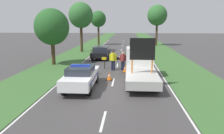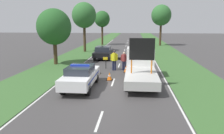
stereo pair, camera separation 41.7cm
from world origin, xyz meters
The scene contains 19 objects.
ground_plane centered at (0.00, 0.00, 0.00)m, with size 160.00×160.00×0.00m, color #3D3A3A.
lane_markings centered at (0.00, 11.77, 0.00)m, with size 7.87×61.30×0.01m.
grass_verge_left centered at (-6.13, 20.00, 0.01)m, with size 4.28×120.00×0.03m.
grass_verge_right centered at (6.13, 20.00, 0.01)m, with size 4.28×120.00×0.03m.
police_car centered at (-1.99, 0.00, 0.81)m, with size 1.79×4.82×1.60m.
work_truck centered at (1.99, 2.35, 1.09)m, with size 2.12×6.38×3.29m.
road_barrier centered at (-0.10, 6.34, 0.90)m, with size 2.58×0.08×1.10m.
police_officer centered at (-0.29, 5.68, 1.07)m, with size 0.65×0.41×1.80m.
pedestrian_civilian centered at (0.60, 5.83, 0.99)m, with size 0.61×0.39×1.69m.
traffic_cone_near_police centered at (-0.32, 2.12, 0.31)m, with size 0.45×0.45×0.62m.
traffic_cone_centre_front centered at (-1.57, 4.18, 0.33)m, with size 0.48×0.48×0.67m.
traffic_cone_near_truck centered at (0.84, 4.98, 0.31)m, with size 0.45×0.45×0.63m.
traffic_cone_behind_barrier centered at (-3.39, 5.30, 0.36)m, with size 0.53×0.53×0.73m.
queued_car_sedan_black centered at (-2.21, 12.36, 0.77)m, with size 1.92×4.68×1.47m.
queued_car_suv_grey centered at (2.06, 18.05, 0.83)m, with size 1.82×4.38×1.58m.
roadside_tree_near_left centered at (-5.85, 18.29, 5.31)m, with size 3.53×3.53×7.21m.
roadside_tree_near_right centered at (-6.62, 7.97, 3.85)m, with size 3.47×3.47×5.69m.
roadside_tree_mid_left centered at (-4.69, 28.64, 4.93)m, with size 2.94×2.94×6.53m.
roadside_tree_mid_right centered at (6.41, 28.45, 5.62)m, with size 3.65×3.65×7.58m.
Camera 2 is at (1.46, -13.75, 4.26)m, focal length 35.00 mm.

